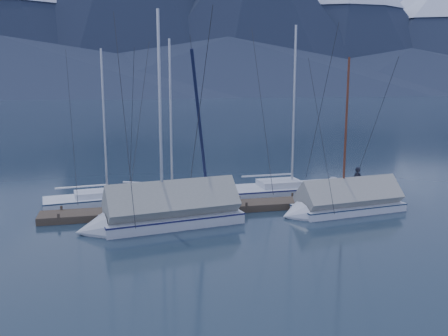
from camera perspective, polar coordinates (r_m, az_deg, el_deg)
The scene contains 10 objects.
ground at distance 22.55m, azimuth 1.18°, elevation -6.39°, with size 1000.00×1000.00×0.00m, color black.
mountain_range at distance 394.95m, azimuth -12.38°, elevation 17.58°, with size 877.00×584.00×150.50m.
dock at distance 24.39m, azimuth 0.00°, elevation -4.84°, with size 18.00×1.50×0.54m.
mooring_posts at distance 24.22m, azimuth -1.15°, elevation -4.36°, with size 15.12×1.52×0.35m.
sailboat_open_left at distance 26.61m, azimuth -12.80°, elevation -3.71°, with size 7.00×3.05×9.01m.
sailboat_open_mid at distance 25.65m, azimuth -5.15°, elevation -3.99°, with size 7.38×4.90×9.53m.
sailboat_open_right at distance 28.45m, azimuth 9.18°, elevation -2.63°, with size 8.07×3.43×10.56m.
sailboat_covered_near at distance 24.59m, azimuth 13.81°, elevation -4.26°, with size 6.75×3.00×8.51m.
sailboat_covered_far at distance 21.87m, azimuth -7.78°, elevation -5.61°, with size 7.74×3.54×10.49m.
person at distance 26.84m, azimuth 15.79°, elevation -1.57°, with size 0.58×0.38×1.60m, color black.
Camera 1 is at (-5.41, -20.92, 6.44)m, focal length 38.00 mm.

